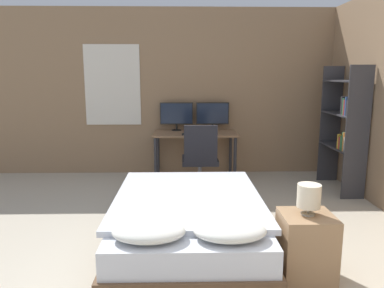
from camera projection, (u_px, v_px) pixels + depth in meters
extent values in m
cube|color=#8E7051|center=(199.00, 92.00, 6.18)|extent=(12.00, 0.06, 2.70)
cube|color=silver|center=(112.00, 85.00, 6.09)|extent=(0.90, 0.01, 1.30)
cube|color=#A3B2CC|center=(113.00, 85.00, 6.09)|extent=(0.82, 0.01, 1.22)
cube|color=brown|center=(188.00, 236.00, 3.61)|extent=(1.36, 2.04, 0.22)
cube|color=silver|center=(188.00, 215.00, 3.57)|extent=(1.30, 1.98, 0.22)
cube|color=silver|center=(188.00, 197.00, 3.67)|extent=(1.40, 1.71, 0.05)
ellipsoid|color=silver|center=(149.00, 231.00, 2.78)|extent=(0.55, 0.38, 0.13)
ellipsoid|color=silver|center=(230.00, 231.00, 2.79)|extent=(0.55, 0.38, 0.13)
cube|color=#997551|center=(306.00, 247.00, 3.03)|extent=(0.42, 0.40, 0.55)
cylinder|color=gray|center=(308.00, 214.00, 2.98)|extent=(0.11, 0.11, 0.01)
cylinder|color=gray|center=(308.00, 210.00, 2.98)|extent=(0.02, 0.02, 0.05)
cylinder|color=beige|center=(309.00, 196.00, 2.95)|extent=(0.19, 0.19, 0.19)
cube|color=#846042|center=(195.00, 133.00, 5.90)|extent=(1.31, 0.65, 0.03)
cylinder|color=#2D2D33|center=(156.00, 161.00, 5.69)|extent=(0.05, 0.05, 0.71)
cylinder|color=#2D2D33|center=(235.00, 160.00, 5.72)|extent=(0.05, 0.05, 0.71)
cylinder|color=#2D2D33|center=(158.00, 153.00, 6.23)|extent=(0.05, 0.05, 0.71)
cylinder|color=#2D2D33|center=(231.00, 153.00, 6.26)|extent=(0.05, 0.05, 0.71)
cylinder|color=black|center=(177.00, 130.00, 6.12)|extent=(0.16, 0.16, 0.01)
cylinder|color=black|center=(177.00, 127.00, 6.11)|extent=(0.03, 0.03, 0.09)
cube|color=black|center=(176.00, 113.00, 6.07)|extent=(0.53, 0.03, 0.35)
cube|color=#192338|center=(176.00, 114.00, 6.05)|extent=(0.50, 0.00, 0.32)
cylinder|color=black|center=(212.00, 130.00, 6.13)|extent=(0.16, 0.16, 0.01)
cylinder|color=black|center=(212.00, 127.00, 6.12)|extent=(0.03, 0.03, 0.09)
cube|color=black|center=(213.00, 113.00, 6.08)|extent=(0.53, 0.03, 0.35)
cube|color=#192338|center=(213.00, 113.00, 6.07)|extent=(0.50, 0.00, 0.32)
cube|color=black|center=(195.00, 134.00, 5.68)|extent=(0.41, 0.13, 0.02)
ellipsoid|color=black|center=(215.00, 134.00, 5.69)|extent=(0.07, 0.05, 0.04)
cylinder|color=black|center=(200.00, 190.00, 5.36)|extent=(0.52, 0.52, 0.04)
cylinder|color=gray|center=(200.00, 176.00, 5.32)|extent=(0.05, 0.05, 0.38)
cube|color=black|center=(200.00, 160.00, 5.28)|extent=(0.50, 0.50, 0.07)
cube|color=black|center=(201.00, 144.00, 5.00)|extent=(0.45, 0.05, 0.49)
cube|color=#333338|center=(357.00, 134.00, 4.86)|extent=(0.32, 0.02, 1.77)
cube|color=#333338|center=(330.00, 125.00, 5.75)|extent=(0.32, 0.02, 1.77)
cube|color=#333338|center=(341.00, 147.00, 5.36)|extent=(0.32, 0.88, 0.02)
cube|color=#333338|center=(344.00, 114.00, 5.27)|extent=(0.32, 0.88, 0.02)
cube|color=#333338|center=(346.00, 81.00, 5.18)|extent=(0.32, 0.88, 0.02)
cube|color=#BCB29E|center=(355.00, 144.00, 4.92)|extent=(0.26, 0.03, 0.23)
cube|color=#BCB29E|center=(354.00, 145.00, 4.97)|extent=(0.26, 0.04, 0.19)
cube|color=orange|center=(352.00, 142.00, 5.00)|extent=(0.26, 0.03, 0.25)
cube|color=#337042|center=(351.00, 142.00, 5.04)|extent=(0.26, 0.03, 0.25)
cube|color=#337042|center=(350.00, 143.00, 5.09)|extent=(0.26, 0.04, 0.19)
cube|color=#B2332D|center=(348.00, 143.00, 5.13)|extent=(0.26, 0.04, 0.17)
cube|color=gold|center=(347.00, 141.00, 5.18)|extent=(0.26, 0.04, 0.20)
cube|color=#337042|center=(358.00, 108.00, 4.84)|extent=(0.26, 0.04, 0.22)
cube|color=#28282D|center=(356.00, 108.00, 4.89)|extent=(0.26, 0.04, 0.20)
cube|color=#2D4784|center=(355.00, 106.00, 4.93)|extent=(0.26, 0.03, 0.25)
cube|color=#B2332D|center=(353.00, 108.00, 4.98)|extent=(0.26, 0.03, 0.21)
cube|color=#337042|center=(352.00, 107.00, 5.01)|extent=(0.26, 0.03, 0.23)
cube|color=#28282D|center=(351.00, 106.00, 5.06)|extent=(0.26, 0.04, 0.25)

